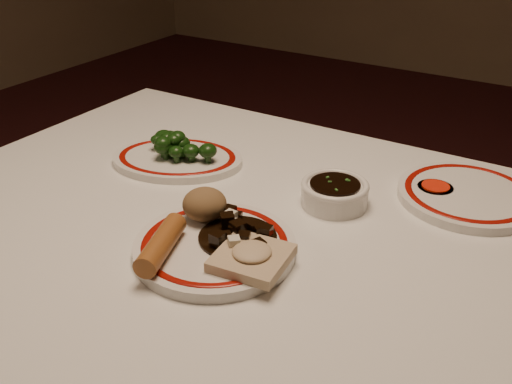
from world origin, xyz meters
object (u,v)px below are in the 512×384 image
at_px(broccoli_pile, 176,145).
at_px(main_plate, 215,247).
at_px(dining_table, 240,265).
at_px(fried_wonton, 252,256).
at_px(rice_mound, 205,204).
at_px(soy_bowl, 334,194).
at_px(spring_roll, 161,244).
at_px(broccoli_plate, 177,159).
at_px(stirfry_heap, 240,232).

bearing_deg(broccoli_pile, main_plate, -41.42).
bearing_deg(dining_table, fried_wonton, -49.98).
relative_size(main_plate, rice_mound, 4.48).
relative_size(dining_table, soy_bowl, 10.33).
bearing_deg(fried_wonton, soy_bowl, 86.03).
xyz_separation_m(broccoli_pile, soy_bowl, (0.34, 0.01, -0.02)).
bearing_deg(spring_roll, rice_mound, 74.53).
bearing_deg(soy_bowl, broccoli_plate, -178.03).
bearing_deg(soy_bowl, main_plate, -111.82).
bearing_deg(broccoli_plate, stirfry_heap, -34.69).
height_order(spring_roll, stirfry_heap, spring_roll).
xyz_separation_m(rice_mound, stirfry_heap, (0.08, -0.02, -0.02)).
relative_size(dining_table, main_plate, 3.72).
xyz_separation_m(stirfry_heap, soy_bowl, (0.07, 0.20, -0.01)).
bearing_deg(stirfry_heap, soy_bowl, 71.51).
bearing_deg(dining_table, rice_mound, -126.58).
height_order(dining_table, broccoli_plate, broccoli_plate).
height_order(main_plate, fried_wonton, fried_wonton).
relative_size(dining_table, broccoli_pile, 7.86).
xyz_separation_m(rice_mound, broccoli_plate, (-0.19, 0.17, -0.03)).
height_order(rice_mound, fried_wonton, rice_mound).
bearing_deg(main_plate, broccoli_plate, 138.45).
bearing_deg(main_plate, broccoli_pile, 138.58).
distance_m(broccoli_plate, broccoli_pile, 0.03).
xyz_separation_m(rice_mound, fried_wonton, (0.13, -0.07, -0.02)).
bearing_deg(broccoli_pile, stirfry_heap, -34.60).
bearing_deg(spring_roll, fried_wonton, 3.87).
bearing_deg(broccoli_plate, broccoli_pile, 157.61).
bearing_deg(dining_table, soy_bowl, 49.71).
distance_m(main_plate, broccoli_plate, 0.33).
bearing_deg(stirfry_heap, main_plate, -129.91).
relative_size(rice_mound, spring_roll, 0.57).
bearing_deg(dining_table, broccoli_plate, 152.18).
height_order(spring_roll, broccoli_plate, spring_roll).
bearing_deg(fried_wonton, main_plate, 169.44).
height_order(dining_table, spring_roll, spring_roll).
distance_m(rice_mound, fried_wonton, 0.15).
distance_m(stirfry_heap, broccoli_pile, 0.33).
distance_m(spring_roll, fried_wonton, 0.13).
relative_size(rice_mound, broccoli_plate, 0.23).
xyz_separation_m(broccoli_plate, broccoli_pile, (-0.00, 0.00, 0.03)).
distance_m(main_plate, soy_bowl, 0.25).
bearing_deg(main_plate, soy_bowl, 68.18).
relative_size(dining_table, rice_mound, 16.64).
xyz_separation_m(spring_roll, broccoli_pile, (-0.20, 0.29, 0.00)).
bearing_deg(broccoli_pile, fried_wonton, -35.78).
height_order(dining_table, stirfry_heap, stirfry_heap).
bearing_deg(main_plate, dining_table, 101.11).
bearing_deg(rice_mound, broccoli_pile, 139.04).
bearing_deg(spring_roll, stirfry_heap, 33.69).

